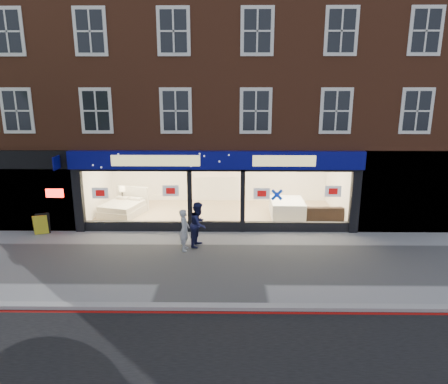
{
  "coord_description": "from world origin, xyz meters",
  "views": [
    {
      "loc": [
        0.49,
        -12.25,
        5.53
      ],
      "look_at": [
        0.32,
        2.5,
        1.78
      ],
      "focal_mm": 32.0,
      "sensor_mm": 36.0,
      "label": 1
    }
  ],
  "objects_px": {
    "sofa": "(323,212)",
    "a_board": "(42,224)",
    "mattress_stack": "(287,208)",
    "display_bed": "(124,207)",
    "pedestrian_grey": "(185,230)",
    "pedestrian_blue": "(199,224)"
  },
  "relations": [
    {
      "from": "display_bed",
      "to": "a_board",
      "type": "bearing_deg",
      "value": -121.52
    },
    {
      "from": "pedestrian_grey",
      "to": "display_bed",
      "type": "bearing_deg",
      "value": 38.49
    },
    {
      "from": "sofa",
      "to": "pedestrian_grey",
      "type": "xyz_separation_m",
      "value": [
        -5.67,
        -3.3,
        0.34
      ]
    },
    {
      "from": "sofa",
      "to": "a_board",
      "type": "bearing_deg",
      "value": 8.33
    },
    {
      "from": "pedestrian_grey",
      "to": "pedestrian_blue",
      "type": "xyz_separation_m",
      "value": [
        0.47,
        0.4,
        0.08
      ]
    },
    {
      "from": "a_board",
      "to": "pedestrian_grey",
      "type": "height_order",
      "value": "pedestrian_grey"
    },
    {
      "from": "mattress_stack",
      "to": "a_board",
      "type": "distance_m",
      "value": 10.24
    },
    {
      "from": "display_bed",
      "to": "sofa",
      "type": "bearing_deg",
      "value": 12.04
    },
    {
      "from": "display_bed",
      "to": "a_board",
      "type": "distance_m",
      "value": 3.57
    },
    {
      "from": "display_bed",
      "to": "a_board",
      "type": "height_order",
      "value": "display_bed"
    },
    {
      "from": "sofa",
      "to": "pedestrian_blue",
      "type": "height_order",
      "value": "pedestrian_blue"
    },
    {
      "from": "a_board",
      "to": "mattress_stack",
      "type": "bearing_deg",
      "value": -5.51
    },
    {
      "from": "mattress_stack",
      "to": "display_bed",
      "type": "bearing_deg",
      "value": 178.37
    },
    {
      "from": "mattress_stack",
      "to": "sofa",
      "type": "height_order",
      "value": "mattress_stack"
    },
    {
      "from": "display_bed",
      "to": "pedestrian_grey",
      "type": "bearing_deg",
      "value": -34.79
    },
    {
      "from": "sofa",
      "to": "pedestrian_blue",
      "type": "bearing_deg",
      "value": 28.73
    },
    {
      "from": "sofa",
      "to": "a_board",
      "type": "xyz_separation_m",
      "value": [
        -11.5,
        -1.76,
        0.0
      ]
    },
    {
      "from": "display_bed",
      "to": "pedestrian_blue",
      "type": "bearing_deg",
      "value": -27.81
    },
    {
      "from": "display_bed",
      "to": "pedestrian_grey",
      "type": "xyz_separation_m",
      "value": [
        3.19,
        -3.94,
        0.34
      ]
    },
    {
      "from": "sofa",
      "to": "pedestrian_grey",
      "type": "height_order",
      "value": "pedestrian_grey"
    },
    {
      "from": "pedestrian_blue",
      "to": "pedestrian_grey",
      "type": "bearing_deg",
      "value": 146.35
    },
    {
      "from": "a_board",
      "to": "pedestrian_blue",
      "type": "bearing_deg",
      "value": -28.05
    }
  ]
}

